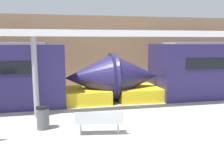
% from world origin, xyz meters
% --- Properties ---
extents(ground_plane, '(60.00, 60.00, 0.00)m').
position_xyz_m(ground_plane, '(0.00, 0.00, 0.00)').
color(ground_plane, '#9E9B96').
extents(station_wall, '(56.00, 0.20, 5.00)m').
position_xyz_m(station_wall, '(0.00, 10.38, 2.50)').
color(station_wall, '#937051').
rests_on(station_wall, ground_plane).
extents(bench_near, '(1.72, 0.69, 0.87)m').
position_xyz_m(bench_near, '(-0.53, 1.09, 0.52)').
color(bench_near, '#ADB2B7').
rests_on(bench_near, ground_plane).
extents(trash_bin, '(0.49, 0.49, 0.86)m').
position_xyz_m(trash_bin, '(-2.50, 2.15, 0.43)').
color(trash_bin, '#4C4F54').
rests_on(trash_bin, ground_plane).
extents(support_column_near, '(0.24, 0.24, 3.46)m').
position_xyz_m(support_column_near, '(-2.84, 3.77, 1.73)').
color(support_column_near, gray).
rests_on(support_column_near, ground_plane).
extents(canopy_beam, '(28.00, 0.60, 0.28)m').
position_xyz_m(canopy_beam, '(-2.84, 3.77, 3.60)').
color(canopy_beam, silver).
rests_on(canopy_beam, support_column_near).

